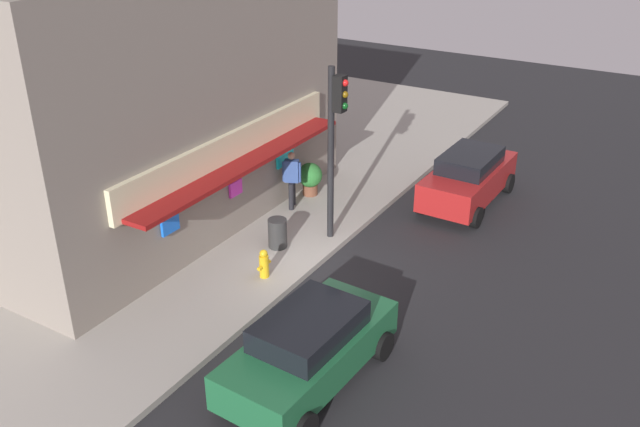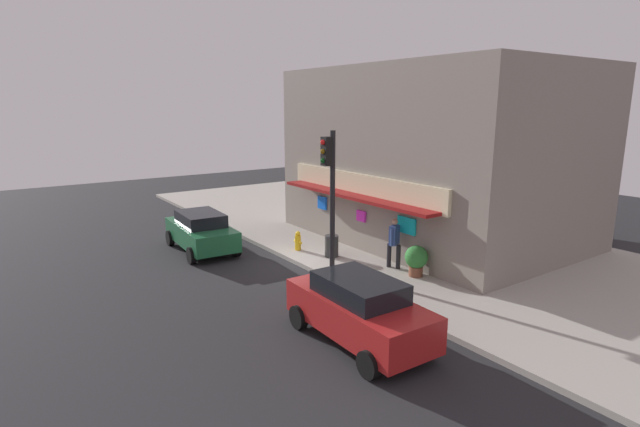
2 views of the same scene
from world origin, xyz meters
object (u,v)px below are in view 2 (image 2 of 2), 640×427
(traffic_light, at_px, (330,183))
(trash_can, at_px, (332,246))
(parked_car_red, at_px, (359,309))
(pedestrian, at_px, (394,241))
(potted_plant_by_doorway, at_px, (416,259))
(fire_hydrant, at_px, (298,241))
(parked_car_green, at_px, (201,231))

(traffic_light, xyz_separation_m, trash_can, (-1.28, 1.03, -2.70))
(trash_can, distance_m, parked_car_red, 6.61)
(pedestrian, height_order, potted_plant_by_doorway, pedestrian)
(fire_hydrant, bearing_deg, potted_plant_by_doorway, 18.44)
(parked_car_green, bearing_deg, parked_car_red, 1.18)
(trash_can, relative_size, pedestrian, 0.46)
(pedestrian, relative_size, parked_car_red, 0.42)
(pedestrian, bearing_deg, trash_can, -156.12)
(fire_hydrant, bearing_deg, traffic_light, -9.19)
(trash_can, bearing_deg, potted_plant_by_doorway, 17.05)
(fire_hydrant, bearing_deg, parked_car_green, -131.63)
(traffic_light, height_order, fire_hydrant, traffic_light)
(fire_hydrant, bearing_deg, parked_car_red, -21.12)
(traffic_light, distance_m, trash_can, 3.16)
(fire_hydrant, distance_m, parked_car_green, 3.98)
(traffic_light, relative_size, parked_car_red, 1.14)
(parked_car_red, height_order, parked_car_green, parked_car_red)
(potted_plant_by_doorway, bearing_deg, traffic_light, -135.57)
(parked_car_red, relative_size, parked_car_green, 0.99)
(traffic_light, bearing_deg, parked_car_green, -154.94)
(traffic_light, relative_size, potted_plant_by_doorway, 4.59)
(fire_hydrant, xyz_separation_m, parked_car_green, (-2.64, -2.97, 0.29))
(potted_plant_by_doorway, xyz_separation_m, parked_car_red, (2.30, -4.39, 0.11))
(fire_hydrant, height_order, pedestrian, pedestrian)
(traffic_light, distance_m, pedestrian, 3.13)
(potted_plant_by_doorway, bearing_deg, trash_can, -162.95)
(trash_can, xyz_separation_m, parked_car_red, (5.69, -3.35, 0.30))
(fire_hydrant, relative_size, potted_plant_by_doorway, 0.73)
(pedestrian, distance_m, potted_plant_by_doorway, 1.14)
(pedestrian, height_order, parked_car_red, pedestrian)
(potted_plant_by_doorway, distance_m, parked_car_green, 8.80)
(traffic_light, xyz_separation_m, fire_hydrant, (-2.76, 0.45, -2.74))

